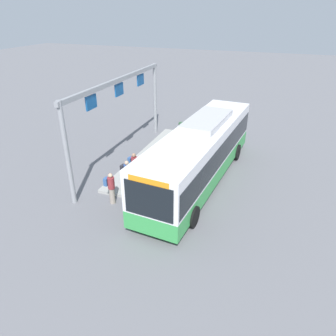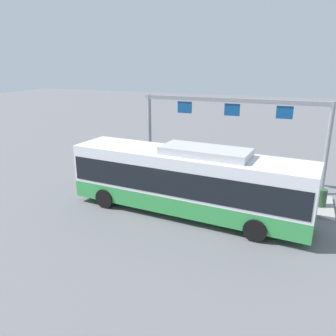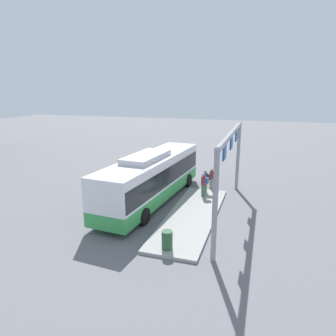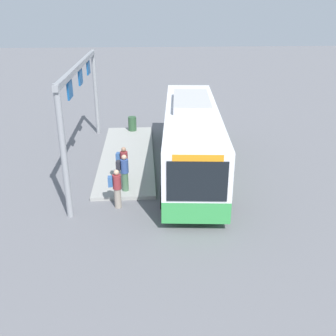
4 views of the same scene
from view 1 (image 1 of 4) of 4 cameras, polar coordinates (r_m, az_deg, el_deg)
The scene contains 8 objects.
ground_plane at distance 17.91m, azimuth 5.60°, elevation -2.22°, with size 120.00×120.00×0.00m, color slate.
platform_curb at distance 20.33m, azimuth -1.83°, elevation 1.90°, with size 10.00×2.80×0.16m, color #9E9E99.
bus_main at distance 17.11m, azimuth 5.88°, elevation 3.09°, with size 11.88×3.48×3.46m.
person_boarding at distance 16.37m, azimuth -7.47°, elevation -1.15°, with size 0.37×0.55×1.67m.
person_waiting_near at distance 15.64m, azimuth -10.33°, elevation -3.49°, with size 0.36×0.54×1.67m.
person_waiting_mid at distance 17.14m, azimuth -6.20°, elevation 0.30°, with size 0.39×0.56×1.67m.
platform_sign_gantry at distance 19.13m, azimuth -8.73°, elevation 11.98°, with size 11.05×0.24×5.20m.
trash_bin at distance 23.85m, azimuth 2.54°, elevation 7.18°, with size 0.52×0.52×0.90m, color #2D5133.
Camera 1 is at (15.16, 3.81, 8.75)m, focal length 33.56 mm.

